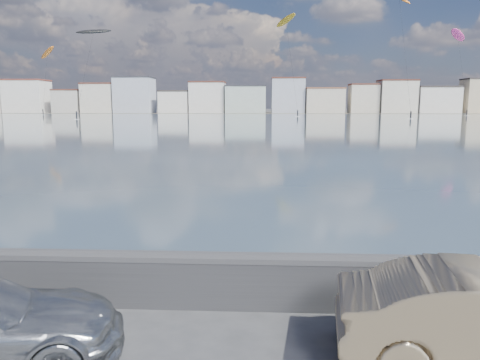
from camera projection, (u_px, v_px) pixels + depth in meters
The scene contains 9 objects.
bay_water at pixel (257, 122), 96.28m from camera, with size 500.00×177.00×0.00m, color #32434F.
far_shore_strip at pixel (261, 112), 203.22m from camera, with size 500.00×60.00×0.00m, color #4C473D.
seawall at pixel (183, 277), 8.67m from camera, with size 400.00×0.36×1.08m.
far_buildings at pixel (264, 98), 188.38m from camera, with size 240.79×13.26×14.60m.
kitesurfer_1 at pixel (458, 36), 152.51m from camera, with size 8.65×15.23×28.35m.
kitesurfer_6 at pixel (286, 22), 138.68m from camera, with size 7.71×10.19×30.37m.
kitesurfer_8 at pixel (94, 33), 122.47m from camera, with size 9.46×16.57×23.70m.
kitesurfer_10 at pixel (47, 53), 160.34m from camera, with size 9.17×11.02×23.80m.
kitesurfer_12 at pixel (400, 0), 124.62m from camera, with size 6.50×16.48×34.19m.
Camera 1 is at (1.49, -5.50, 3.75)m, focal length 35.00 mm.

